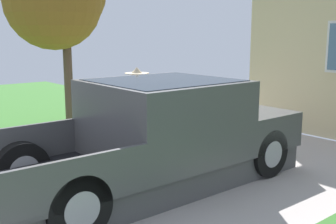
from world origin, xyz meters
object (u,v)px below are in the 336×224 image
Objects in this scene: person_with_hat at (137,108)px; neighbor_tree at (57,0)px; wheeled_trash_bin at (168,100)px; handbag at (133,154)px; pickup_truck at (159,138)px.

neighbor_tree is (-3.33, 0.07, 2.15)m from person_with_hat.
person_with_hat is 0.41× the size of neighbor_tree.
wheeled_trash_bin is at bearing 64.48° from neighbor_tree.
wheeled_trash_bin reaches higher than handbag.
wheeled_trash_bin is at bearing 173.49° from person_with_hat.
person_with_hat is at bearing -1.15° from neighbor_tree.
person_with_hat is at bearing 159.13° from pickup_truck.
handbag is 3.51m from wheeled_trash_bin.
pickup_truck is at bearing -7.12° from neighbor_tree.
wheeled_trash_bin is (-3.44, 3.04, -0.13)m from pickup_truck.
person_with_hat is at bearing 109.96° from handbag.
neighbor_tree is at bearing 176.24° from handbag.
neighbor_tree reaches higher than handbag.
handbag is 4.52m from neighbor_tree.
pickup_truck reaches higher than handbag.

